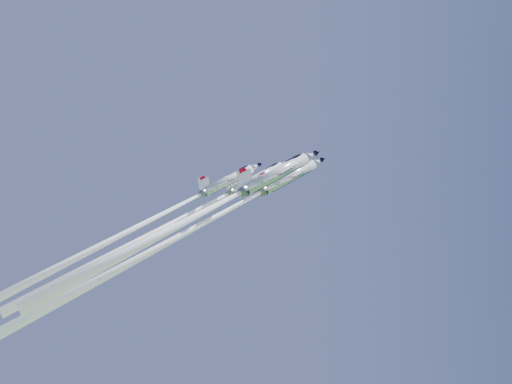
{
  "coord_description": "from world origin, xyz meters",
  "views": [
    {
      "loc": [
        3.84,
        -101.2,
        60.89
      ],
      "look_at": [
        0.0,
        0.0,
        90.87
      ],
      "focal_mm": 40.0,
      "sensor_mm": 36.0,
      "label": 1
    }
  ],
  "objects_px": {
    "jet_left": "(174,223)",
    "jet_slot": "(132,229)",
    "jet_lead": "(192,229)",
    "jet_right": "(198,215)"
  },
  "relations": [
    {
      "from": "jet_slot",
      "to": "jet_right",
      "type": "bearing_deg",
      "value": 47.75
    },
    {
      "from": "jet_lead",
      "to": "jet_right",
      "type": "distance_m",
      "value": 7.4
    },
    {
      "from": "jet_slot",
      "to": "jet_lead",
      "type": "bearing_deg",
      "value": 84.76
    },
    {
      "from": "jet_left",
      "to": "jet_slot",
      "type": "bearing_deg",
      "value": -72.22
    },
    {
      "from": "jet_left",
      "to": "jet_slot",
      "type": "distance_m",
      "value": 8.85
    },
    {
      "from": "jet_slot",
      "to": "jet_left",
      "type": "bearing_deg",
      "value": 107.78
    },
    {
      "from": "jet_right",
      "to": "jet_slot",
      "type": "height_order",
      "value": "jet_right"
    },
    {
      "from": "jet_lead",
      "to": "jet_slot",
      "type": "distance_m",
      "value": 10.48
    },
    {
      "from": "jet_left",
      "to": "jet_slot",
      "type": "height_order",
      "value": "jet_left"
    },
    {
      "from": "jet_right",
      "to": "jet_slot",
      "type": "distance_m",
      "value": 12.26
    }
  ]
}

